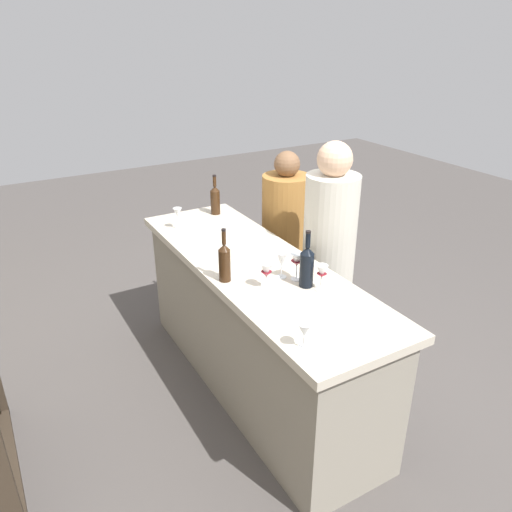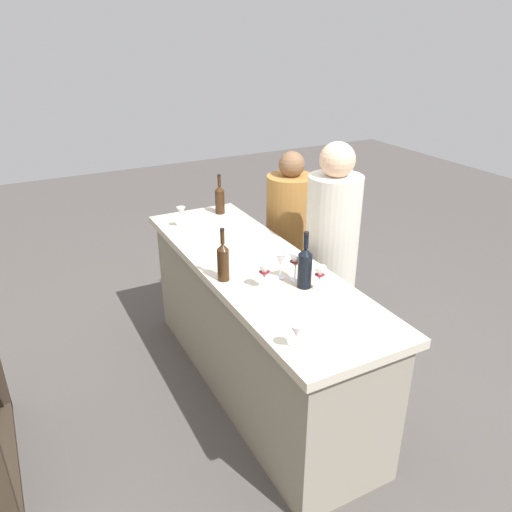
% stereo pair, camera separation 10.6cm
% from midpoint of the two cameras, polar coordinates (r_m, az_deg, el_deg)
% --- Properties ---
extents(ground_plane, '(12.00, 12.00, 0.00)m').
position_cam_midpoint_polar(ground_plane, '(3.56, -0.88, -14.40)').
color(ground_plane, '#4C4744').
extents(bar_counter, '(2.20, 0.69, 0.93)m').
position_cam_midpoint_polar(bar_counter, '(3.28, -0.94, -8.08)').
color(bar_counter, gray).
rests_on(bar_counter, ground).
extents(wine_bottle_leftmost_near_black, '(0.08, 0.08, 0.33)m').
position_cam_midpoint_polar(wine_bottle_leftmost_near_black, '(2.75, 4.73, -1.10)').
color(wine_bottle_leftmost_near_black, black).
rests_on(wine_bottle_leftmost_near_black, bar_counter).
extents(wine_bottle_second_left_amber_brown, '(0.07, 0.07, 0.32)m').
position_cam_midpoint_polar(wine_bottle_second_left_amber_brown, '(2.82, -4.70, -0.62)').
color(wine_bottle_second_left_amber_brown, '#331E0F').
rests_on(wine_bottle_second_left_amber_brown, bar_counter).
extents(wine_bottle_center_amber_brown, '(0.07, 0.07, 0.31)m').
position_cam_midpoint_polar(wine_bottle_center_amber_brown, '(3.85, -5.48, 6.48)').
color(wine_bottle_center_amber_brown, '#331E0F').
rests_on(wine_bottle_center_amber_brown, bar_counter).
extents(wine_glass_near_left, '(0.07, 0.07, 0.15)m').
position_cam_midpoint_polar(wine_glass_near_left, '(2.73, 6.43, -1.94)').
color(wine_glass_near_left, white).
rests_on(wine_glass_near_left, bar_counter).
extents(wine_glass_near_center, '(0.08, 0.08, 0.16)m').
position_cam_midpoint_polar(wine_glass_near_center, '(2.82, 3.62, -0.57)').
color(wine_glass_near_center, white).
rests_on(wine_glass_near_center, bar_counter).
extents(wine_glass_near_right, '(0.06, 0.06, 0.15)m').
position_cam_midpoint_polar(wine_glass_near_right, '(2.85, 1.88, -0.54)').
color(wine_glass_near_right, white).
rests_on(wine_glass_near_right, bar_counter).
extents(wine_glass_far_left, '(0.07, 0.07, 0.15)m').
position_cam_midpoint_polar(wine_glass_far_left, '(2.73, 0.08, -1.80)').
color(wine_glass_far_left, white).
rests_on(wine_glass_far_left, bar_counter).
extents(wine_glass_far_center, '(0.06, 0.06, 0.16)m').
position_cam_midpoint_polar(wine_glass_far_center, '(3.58, -9.79, 4.76)').
color(wine_glass_far_center, white).
rests_on(wine_glass_far_center, bar_counter).
extents(wine_glass_far_right, '(0.07, 0.07, 0.13)m').
position_cam_midpoint_polar(wine_glass_far_right, '(2.25, 4.21, -8.56)').
color(wine_glass_far_right, white).
rests_on(wine_glass_far_right, bar_counter).
extents(person_left_guest, '(0.41, 0.41, 1.60)m').
position_cam_midpoint_polar(person_left_guest, '(3.48, 7.34, -1.07)').
color(person_left_guest, beige).
rests_on(person_left_guest, ground).
extents(person_center_guest, '(0.46, 0.46, 1.41)m').
position_cam_midpoint_polar(person_center_guest, '(4.00, 2.56, 1.11)').
color(person_center_guest, '#9E6B33').
rests_on(person_center_guest, ground).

